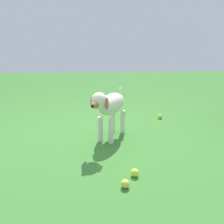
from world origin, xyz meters
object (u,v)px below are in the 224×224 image
(tennis_ball_2, at_px, (125,184))
(tennis_ball_3, at_px, (160,116))
(dog, at_px, (110,106))
(tennis_ball_0, at_px, (124,113))
(tennis_ball_1, at_px, (135,173))

(tennis_ball_2, height_order, tennis_ball_3, same)
(tennis_ball_2, bearing_deg, tennis_ball_3, 154.97)
(dog, distance_m, tennis_ball_0, 1.02)
(dog, height_order, tennis_ball_0, dog)
(tennis_ball_2, relative_size, tennis_ball_3, 1.00)
(tennis_ball_1, height_order, tennis_ball_2, same)
(tennis_ball_1, bearing_deg, tennis_ball_2, -34.59)
(tennis_ball_0, height_order, tennis_ball_1, same)
(dog, xyz_separation_m, tennis_ball_0, (-0.91, 0.29, -0.36))
(tennis_ball_1, bearing_deg, tennis_ball_0, 175.08)
(dog, height_order, tennis_ball_1, dog)
(tennis_ball_1, relative_size, tennis_ball_2, 1.00)
(tennis_ball_0, bearing_deg, tennis_ball_1, -4.92)
(tennis_ball_3, bearing_deg, tennis_ball_1, -23.99)
(dog, xyz_separation_m, tennis_ball_3, (-0.67, 0.80, -0.36))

